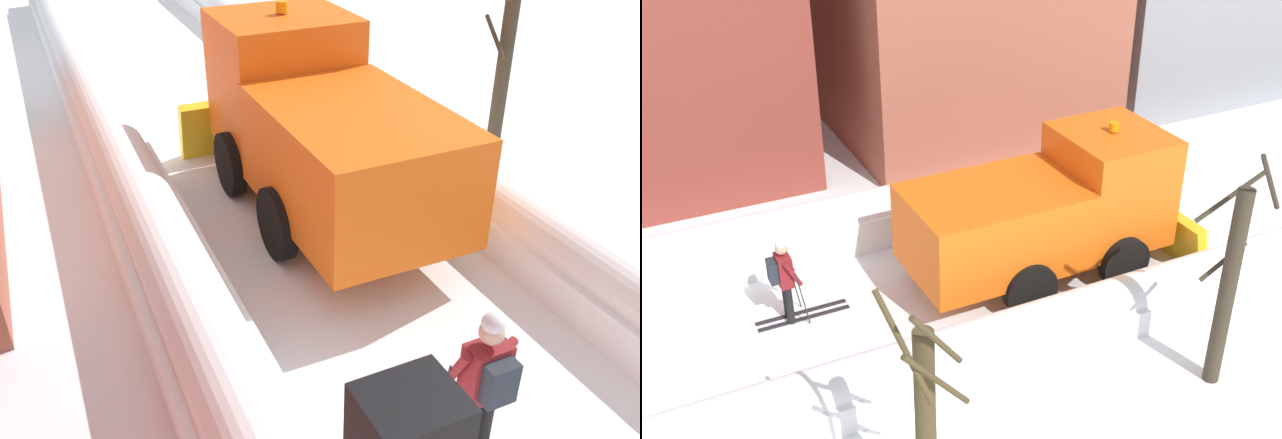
% 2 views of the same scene
% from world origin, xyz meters
% --- Properties ---
extents(ground_plane, '(80.00, 80.00, 0.00)m').
position_xyz_m(ground_plane, '(0.00, 10.00, 0.00)').
color(ground_plane, white).
extents(snowbank_left, '(1.10, 36.00, 1.22)m').
position_xyz_m(snowbank_left, '(-2.52, 10.00, 0.57)').
color(snowbank_left, white).
rests_on(snowbank_left, ground).
extents(snowbank_right, '(1.10, 36.00, 1.00)m').
position_xyz_m(snowbank_right, '(2.52, 10.00, 0.43)').
color(snowbank_right, white).
rests_on(snowbank_right, ground).
extents(plow_truck, '(3.20, 5.98, 3.12)m').
position_xyz_m(plow_truck, '(0.33, 9.96, 1.48)').
color(plow_truck, orange).
rests_on(plow_truck, ground).
extents(skier, '(0.62, 1.80, 1.81)m').
position_xyz_m(skier, '(-0.38, 4.59, 1.00)').
color(skier, black).
rests_on(skier, ground).
extents(bare_tree_near, '(0.93, 1.01, 3.91)m').
position_xyz_m(bare_tree_near, '(5.13, 5.05, 1.79)').
color(bare_tree_near, '#483C22').
rests_on(bare_tree_near, ground).
extents(bare_tree_mid, '(1.04, 1.17, 4.54)m').
position_xyz_m(bare_tree_mid, '(4.53, 10.69, 1.96)').
color(bare_tree_mid, '#3A3225').
rests_on(bare_tree_mid, ground).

